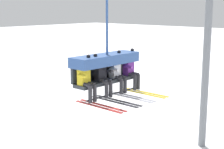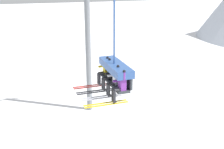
# 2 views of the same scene
# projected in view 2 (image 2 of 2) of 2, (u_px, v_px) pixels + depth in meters

# --- Properties ---
(lift_tower_near) EXTENTS (0.36, 1.88, 9.11)m
(lift_tower_near) POSITION_uv_depth(u_px,v_px,m) (88.00, 44.00, 18.36)
(lift_tower_near) COLOR slate
(lift_tower_near) RESTS_ON ground_plane
(chairlift_chair) EXTENTS (2.37, 0.74, 4.46)m
(chairlift_chair) POSITION_uv_depth(u_px,v_px,m) (116.00, 69.00, 11.27)
(chairlift_chair) COLOR #33383D
(skier_yellow) EXTENTS (0.48, 1.70, 1.34)m
(skier_yellow) POSITION_uv_depth(u_px,v_px,m) (104.00, 70.00, 12.18)
(skier_yellow) COLOR yellow
(skier_black) EXTENTS (0.48, 1.70, 1.34)m
(skier_black) POSITION_uv_depth(u_px,v_px,m) (108.00, 75.00, 11.60)
(skier_black) COLOR black
(skier_white) EXTENTS (0.48, 1.70, 1.34)m
(skier_white) POSITION_uv_depth(u_px,v_px,m) (113.00, 80.00, 11.01)
(skier_white) COLOR silver
(skier_purple) EXTENTS (0.48, 1.70, 1.34)m
(skier_purple) POSITION_uv_depth(u_px,v_px,m) (119.00, 85.00, 10.43)
(skier_purple) COLOR purple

